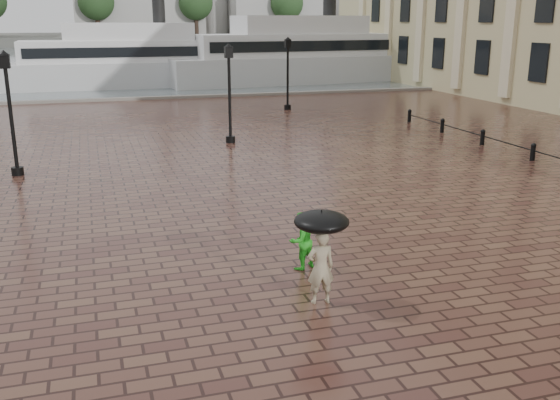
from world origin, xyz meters
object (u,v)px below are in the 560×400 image
street_lamps (125,88)px  child_pedestrian (301,240)px  ferry_far (300,55)px  adult_pedestrian (321,267)px  ferry_near (130,61)px

street_lamps → child_pedestrian: 19.44m
street_lamps → ferry_far: bearing=54.2°
street_lamps → child_pedestrian: bearing=-82.1°
adult_pedestrian → child_pedestrian: (0.22, 1.86, -0.09)m
child_pedestrian → ferry_near: 43.47m
child_pedestrian → ferry_far: 45.38m
ferry_far → street_lamps: bearing=-132.3°
adult_pedestrian → child_pedestrian: size_ratio=1.13×
ferry_far → adult_pedestrian: bearing=-114.6°
adult_pedestrian → ferry_far: ferry_far is taller
street_lamps → adult_pedestrian: 21.24m
child_pedestrian → adult_pedestrian: bearing=60.8°
child_pedestrian → ferry_near: size_ratio=0.06×
street_lamps → child_pedestrian: (2.68, -19.18, -1.64)m
ferry_near → ferry_far: (15.28, -0.47, 0.25)m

